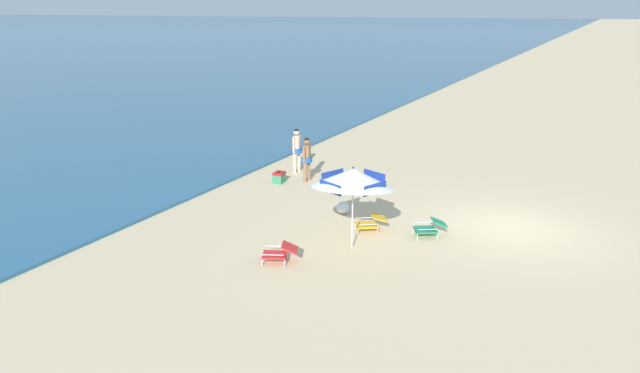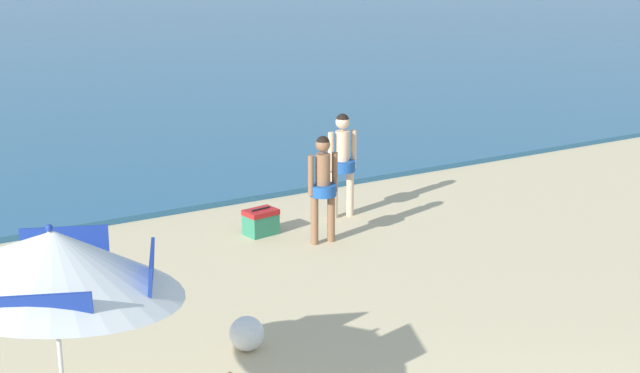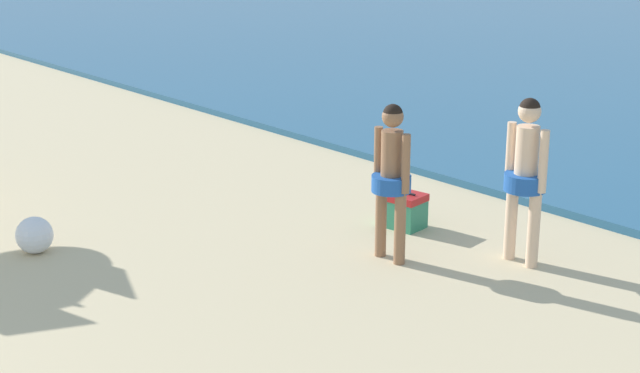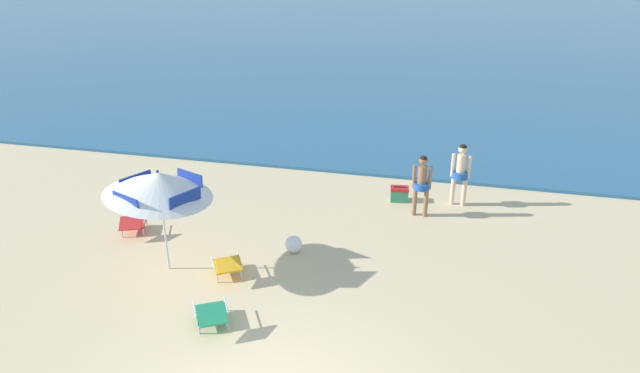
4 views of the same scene
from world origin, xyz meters
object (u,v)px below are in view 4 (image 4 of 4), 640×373
Objects in this scene: lounge_chair_under_umbrella at (133,224)px; lounge_chair_beside_umbrella at (212,313)px; person_standing_near_shore at (461,170)px; person_standing_beside at (422,181)px; lounge_chair_facing_sea at (228,265)px; beach_ball at (294,244)px; beach_umbrella_striped_main at (159,184)px; cooler_box at (399,194)px.

lounge_chair_beside_umbrella is at bearing -40.36° from lounge_chair_under_umbrella.
person_standing_near_shore is 1.34m from person_standing_beside.
beach_ball is (1.03, 1.35, -0.08)m from lounge_chair_facing_sea.
beach_ball is (4.03, 0.09, -0.08)m from lounge_chair_under_umbrella.
lounge_chair_under_umbrella is 0.61× the size of person_standing_beside.
beach_umbrella_striped_main is at bearing -150.50° from beach_ball.
cooler_box is at bearing 60.14° from beach_ball.
beach_umbrella_striped_main is 7.82m from person_standing_near_shore.
lounge_chair_beside_umbrella is at bearing -102.02° from beach_ball.
person_standing_near_shore reaches higher than person_standing_beside.
cooler_box is (6.04, 3.58, -0.07)m from lounge_chair_under_umbrella.
cooler_box is (2.64, 6.47, -0.07)m from lounge_chair_beside_umbrella.
lounge_chair_under_umbrella is 4.46m from lounge_chair_beside_umbrella.
person_standing_near_shore is at bearing 4.33° from cooler_box.
person_standing_near_shore reaches higher than cooler_box.
person_standing_near_shore is 5.15m from beach_ball.
person_standing_near_shore is 1.76m from cooler_box.
lounge_chair_facing_sea is 5.71m from cooler_box.
person_standing_near_shore is 4.39× the size of beach_ball.
person_standing_beside is (3.65, 4.01, 0.68)m from lounge_chair_facing_sea.
beach_umbrella_striped_main is 6.29× the size of beach_ball.
beach_umbrella_striped_main is at bearing -179.67° from lounge_chair_facing_sea.
beach_ball is at bearing 77.98° from lounge_chair_beside_umbrella.
lounge_chair_under_umbrella is at bearing -178.73° from beach_ball.
beach_umbrella_striped_main is 2.47× the size of lounge_chair_facing_sea.
cooler_box is at bearing 57.92° from lounge_chair_facing_sea.
lounge_chair_under_umbrella is (-1.64, 1.26, -1.69)m from beach_umbrella_striped_main.
lounge_chair_under_umbrella is 1.01× the size of lounge_chair_facing_sea.
beach_umbrella_striped_main is 1.43× the size of person_standing_near_shore.
person_standing_near_shore is (4.60, 4.96, 0.72)m from lounge_chair_facing_sea.
lounge_chair_beside_umbrella is 3.05m from beach_ball.
beach_umbrella_striped_main is at bearing -37.64° from lounge_chair_under_umbrella.
person_standing_near_shore is at bearing 44.97° from person_standing_beside.
lounge_chair_under_umbrella reaches higher than lounge_chair_beside_umbrella.
lounge_chair_facing_sea is 0.61× the size of person_standing_beside.
person_standing_near_shore reaches higher than lounge_chair_beside_umbrella.
person_standing_beside reaches higher than beach_ball.
person_standing_beside is at bearing -53.24° from cooler_box.
lounge_chair_facing_sea is 0.58× the size of person_standing_near_shore.
person_standing_beside is 1.28m from cooler_box.
lounge_chair_facing_sea is 1.86× the size of cooler_box.
cooler_box is 1.36× the size of beach_ball.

